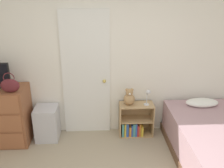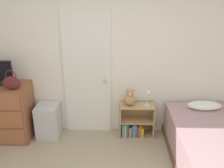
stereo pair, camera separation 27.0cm
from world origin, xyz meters
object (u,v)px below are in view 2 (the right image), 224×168
bookshelf (135,124)px  dresser (2,112)px  teddy_bear (130,98)px  desk_lamp (148,95)px  bed (216,148)px  storage_bin (48,121)px  handbag (12,83)px

bookshelf → dresser: bearing=-177.0°
bookshelf → teddy_bear: 0.49m
desk_lamp → bed: 1.25m
desk_lamp → bed: desk_lamp is taller
storage_bin → bookshelf: (1.46, 0.05, -0.07)m
handbag → desk_lamp: 2.13m
bookshelf → bed: bed is taller
teddy_bear → desk_lamp: teddy_bear is taller
handbag → bookshelf: (1.89, 0.28, -0.84)m
handbag → teddy_bear: size_ratio=1.06×
dresser → handbag: 0.68m
handbag → storage_bin: bearing=29.3°
teddy_bear → bed: teddy_bear is taller
dresser → desk_lamp: size_ratio=3.44×
handbag → storage_bin: 0.91m
storage_bin → desk_lamp: 1.74m
dresser → bookshelf: dresser is taller
bookshelf → bed: 1.34m
bookshelf → teddy_bear: (-0.09, 0.00, 0.48)m
handbag → bed: (2.98, -0.49, -0.77)m
dresser → bed: bearing=-11.2°
dresser → bed: 3.36m
bed → teddy_bear: bearing=147.1°
dresser → teddy_bear: 2.12m
teddy_bear → handbag: bearing=-171.0°
dresser → desk_lamp: 2.42m
handbag → bookshelf: size_ratio=0.53×
bookshelf → bed: (1.09, -0.77, 0.08)m
dresser → bookshelf: (2.20, 0.12, -0.26)m
desk_lamp → bed: (0.89, -0.73, -0.47)m
storage_bin → desk_lamp: bearing=0.3°
teddy_bear → bookshelf: bearing=-0.7°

